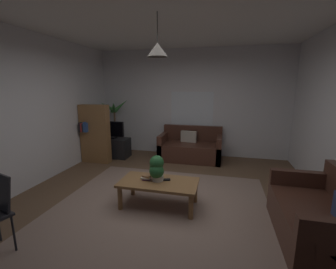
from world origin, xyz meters
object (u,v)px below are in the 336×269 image
(tv_stand, at_px, (112,147))
(tv, at_px, (111,130))
(potted_plant_on_table, at_px, (157,168))
(potted_palm_corner, at_px, (115,129))
(coffee_table, at_px, (159,185))
(bookshelf_corner, at_px, (95,134))
(book_on_table_0, at_px, (146,178))
(couch_under_window, at_px, (191,149))
(couch_right_side, at_px, (319,220))
(book_on_table_1, at_px, (146,177))
(pendant_lamp, at_px, (157,50))
(remote_on_table_0, at_px, (165,180))
(book_on_table_2, at_px, (147,176))

(tv_stand, bearing_deg, tv, -90.00)
(potted_plant_on_table, distance_m, potted_palm_corner, 3.19)
(coffee_table, height_order, tv_stand, tv_stand)
(coffee_table, xyz_separation_m, bookshelf_corner, (-2.08, 1.67, 0.36))
(tv_stand, distance_m, bookshelf_corner, 0.68)
(book_on_table_0, bearing_deg, couch_under_window, 81.75)
(couch_under_window, xyz_separation_m, couch_right_side, (1.92, -2.77, 0.00))
(potted_palm_corner, bearing_deg, potted_plant_on_table, -52.34)
(tv, bearing_deg, coffee_table, -48.30)
(book_on_table_1, distance_m, pendant_lamp, 1.87)
(coffee_table, height_order, remote_on_table_0, remote_on_table_0)
(couch_under_window, relative_size, pendant_lamp, 2.68)
(couch_under_window, relative_size, bookshelf_corner, 1.09)
(tv, bearing_deg, book_on_table_2, -51.18)
(remote_on_table_0, bearing_deg, pendant_lamp, 101.13)
(book_on_table_1, relative_size, bookshelf_corner, 0.11)
(couch_right_side, bearing_deg, tv, -121.97)
(book_on_table_0, bearing_deg, tv, 128.81)
(couch_under_window, bearing_deg, coffee_table, -93.35)
(coffee_table, xyz_separation_m, book_on_table_1, (-0.21, 0.01, 0.10))
(couch_right_side, relative_size, tv_stand, 1.54)
(remote_on_table_0, height_order, potted_plant_on_table, potted_plant_on_table)
(book_on_table_0, distance_m, tv_stand, 2.71)
(bookshelf_corner, bearing_deg, book_on_table_0, -41.31)
(remote_on_table_0, height_order, pendant_lamp, pendant_lamp)
(couch_right_side, relative_size, coffee_table, 1.17)
(couch_under_window, bearing_deg, pendant_lamp, -93.35)
(book_on_table_1, distance_m, potted_plant_on_table, 0.24)
(book_on_table_0, relative_size, pendant_lamp, 0.22)
(couch_right_side, bearing_deg, potted_palm_corner, -125.61)
(potted_plant_on_table, xyz_separation_m, tv_stand, (-1.85, 2.11, -0.36))
(coffee_table, distance_m, book_on_table_0, 0.22)
(pendant_lamp, bearing_deg, potted_palm_corner, 127.89)
(pendant_lamp, bearing_deg, book_on_table_2, 176.54)
(potted_plant_on_table, bearing_deg, coffee_table, -36.89)
(couch_right_side, distance_m, remote_on_table_0, 2.02)
(couch_under_window, relative_size, book_on_table_2, 11.97)
(couch_under_window, bearing_deg, tv, -171.60)
(book_on_table_2, bearing_deg, tv, 128.82)
(couch_under_window, relative_size, remote_on_table_0, 9.55)
(couch_under_window, distance_m, couch_right_side, 3.37)
(bookshelf_corner, bearing_deg, book_on_table_1, -41.58)
(couch_right_side, relative_size, bookshelf_corner, 0.99)
(couch_right_side, relative_size, book_on_table_0, 10.80)
(potted_palm_corner, bearing_deg, tv_stand, -76.45)
(potted_palm_corner, distance_m, pendant_lamp, 3.63)
(coffee_table, relative_size, remote_on_table_0, 7.40)
(pendant_lamp, bearing_deg, tv_stand, 131.41)
(couch_right_side, xyz_separation_m, tv_stand, (-3.95, 2.49, -0.03))
(book_on_table_1, xyz_separation_m, remote_on_table_0, (0.29, 0.04, -0.03))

